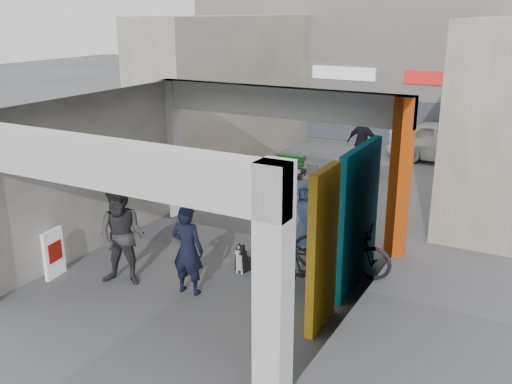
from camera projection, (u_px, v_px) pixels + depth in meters
The scene contains 21 objects.
ground at pixel (233, 260), 12.37m from camera, with size 90.00×90.00×0.00m, color #5B5C60.
arcade_canopy at pixel (233, 170), 10.74m from camera, with size 6.40×6.45×6.40m.
far_building at pixel (410, 41), 22.87m from camera, with size 18.00×4.08×8.00m.
plaza_bldg_left at pixel (231, 90), 19.94m from camera, with size 2.00×9.00×5.00m, color #BEB49E.
plaza_bldg_right at pixel (508, 111), 15.84m from camera, with size 2.00×9.00×5.00m, color #BEB49E.
bollard_left at pixel (232, 198), 14.94m from camera, with size 0.09×0.09×0.93m, color gray.
bollard_center at pixel (283, 207), 14.20m from camera, with size 0.09×0.09×0.97m, color gray.
bollard_right at pixel (341, 221), 13.43m from camera, with size 0.09×0.09×0.84m, color gray.
advert_board_near at pixel (54, 253), 11.45m from camera, with size 0.16×0.56×1.00m.
advert_board_far at pixel (178, 196), 14.99m from camera, with size 0.15×0.56×1.00m.
cafe_set at pixel (290, 181), 17.10m from camera, with size 1.33×1.07×0.80m.
produce_stand at pixel (289, 168), 18.44m from camera, with size 1.08×0.58×0.71m.
crate_stack at pixel (369, 169), 18.42m from camera, with size 0.50×0.41×0.56m.
border_collie at pixel (242, 260), 11.75m from camera, with size 0.24×0.47×0.65m.
man_with_dog at pixel (188, 250), 10.68m from camera, with size 0.64×0.42×1.77m, color black.
man_back_turned at pixel (122, 237), 11.02m from camera, with size 0.96×0.75×1.98m, color #3A393C.
man_elderly at pixel (306, 215), 12.74m from camera, with size 0.77×0.50×1.58m, color #4F6C9A.
man_crates at pixel (363, 143), 19.02m from camera, with size 1.10×0.46×1.88m, color black.
bicycle_front at pixel (341, 248), 11.61m from camera, with size 0.73×2.09×1.10m, color black.
bicycle_rear at pixel (306, 268), 10.90m from camera, with size 0.43×1.52×0.92m, color black.
white_van at pixel (451, 143), 20.06m from camera, with size 1.71×4.26×1.45m, color white.
Camera 1 is at (5.86, -9.72, 5.17)m, focal length 40.00 mm.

